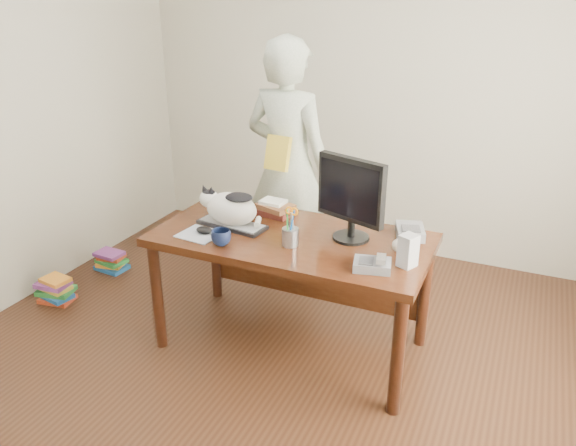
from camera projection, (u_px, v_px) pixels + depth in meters
The scene contains 18 objects.
room at pixel (238, 164), 2.52m from camera, with size 4.50×4.50×4.50m.
desk at pixel (297, 253), 3.38m from camera, with size 1.60×0.80×0.75m.
keyboard at pixel (232, 224), 3.38m from camera, with size 0.44×0.22×0.03m.
cat at pixel (229, 207), 3.35m from camera, with size 0.42×0.24×0.24m.
monitor at pixel (351, 195), 3.10m from camera, with size 0.42×0.27×0.48m.
pen_cup at pixel (290, 235), 3.11m from camera, with size 0.10×0.10×0.23m.
mousepad at pixel (200, 234), 3.27m from camera, with size 0.25×0.23×0.01m.
mouse at pixel (204, 230), 3.27m from camera, with size 0.11×0.08×0.04m.
coffee_mug at pixel (221, 237), 3.13m from camera, with size 0.11×0.11×0.09m, color black.
phone at pixel (373, 264), 2.86m from camera, with size 0.21×0.19×0.09m.
speaker at pixel (408, 251), 2.87m from camera, with size 0.11×0.11×0.17m.
baseball at pixel (399, 245), 3.05m from camera, with size 0.07×0.07×0.07m.
book_stack at pixel (275, 208), 3.56m from camera, with size 0.27×0.22×0.09m.
calculator at pixel (410, 231), 3.25m from camera, with size 0.21×0.24×0.06m.
person at pixel (288, 167), 3.98m from camera, with size 0.66×0.43×1.81m, color silver.
held_book at pixel (278, 153), 3.78m from camera, with size 0.18×0.12×0.24m.
book_pile_a at pixel (56, 290), 4.00m from camera, with size 0.27×0.22×0.18m.
book_pile_b at pixel (111, 261), 4.46m from camera, with size 0.26×0.20×0.15m.
Camera 1 is at (1.19, -2.12, 2.09)m, focal length 35.00 mm.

